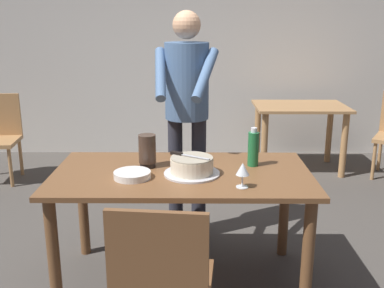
# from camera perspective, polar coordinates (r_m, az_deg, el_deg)

# --- Properties ---
(ground_plane) EXTENTS (14.00, 14.00, 0.00)m
(ground_plane) POSITION_cam_1_polar(r_m,az_deg,el_deg) (3.11, -1.22, -16.70)
(ground_plane) COLOR #4C4742
(back_wall) EXTENTS (10.00, 0.12, 2.70)m
(back_wall) POSITION_cam_1_polar(r_m,az_deg,el_deg) (5.63, -0.43, 12.38)
(back_wall) COLOR silver
(back_wall) RESTS_ON ground_plane
(main_dining_table) EXTENTS (1.59, 0.84, 0.75)m
(main_dining_table) POSITION_cam_1_polar(r_m,az_deg,el_deg) (2.83, -1.29, -5.70)
(main_dining_table) COLOR brown
(main_dining_table) RESTS_ON ground_plane
(cake_on_platter) EXTENTS (0.34, 0.34, 0.11)m
(cake_on_platter) POSITION_cam_1_polar(r_m,az_deg,el_deg) (2.73, -0.02, -2.84)
(cake_on_platter) COLOR silver
(cake_on_platter) RESTS_ON main_dining_table
(cake_knife) EXTENTS (0.24, 0.16, 0.02)m
(cake_knife) POSITION_cam_1_polar(r_m,az_deg,el_deg) (2.74, -1.30, -1.31)
(cake_knife) COLOR silver
(cake_knife) RESTS_ON cake_on_platter
(plate_stack) EXTENTS (0.22, 0.22, 0.04)m
(plate_stack) POSITION_cam_1_polar(r_m,az_deg,el_deg) (2.70, -7.55, -3.88)
(plate_stack) COLOR white
(plate_stack) RESTS_ON main_dining_table
(wine_glass_near) EXTENTS (0.08, 0.08, 0.14)m
(wine_glass_near) POSITION_cam_1_polar(r_m,az_deg,el_deg) (2.52, 6.42, -3.26)
(wine_glass_near) COLOR silver
(wine_glass_near) RESTS_ON main_dining_table
(water_bottle) EXTENTS (0.07, 0.07, 0.25)m
(water_bottle) POSITION_cam_1_polar(r_m,az_deg,el_deg) (2.90, 7.75, -0.55)
(water_bottle) COLOR #1E6B38
(water_bottle) RESTS_ON main_dining_table
(hurricane_lamp) EXTENTS (0.11, 0.11, 0.21)m
(hurricane_lamp) POSITION_cam_1_polar(r_m,az_deg,el_deg) (2.86, -5.67, -0.84)
(hurricane_lamp) COLOR black
(hurricane_lamp) RESTS_ON main_dining_table
(person_cutting_cake) EXTENTS (0.46, 0.57, 1.72)m
(person_cutting_cake) POSITION_cam_1_polar(r_m,az_deg,el_deg) (3.32, -0.68, 5.38)
(person_cutting_cake) COLOR #2D2D38
(person_cutting_cake) RESTS_ON ground_plane
(chair_near_side) EXTENTS (0.48, 0.48, 0.90)m
(chair_near_side) POSITION_cam_1_polar(r_m,az_deg,el_deg) (2.18, -3.71, -16.94)
(chair_near_side) COLOR brown
(chair_near_side) RESTS_ON ground_plane
(background_table) EXTENTS (1.00, 0.70, 0.74)m
(background_table) POSITION_cam_1_polar(r_m,az_deg,el_deg) (5.17, 13.44, 3.02)
(background_table) COLOR tan
(background_table) RESTS_ON ground_plane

